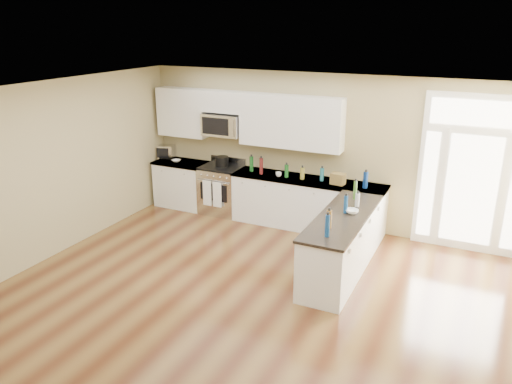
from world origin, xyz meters
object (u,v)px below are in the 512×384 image
peninsula_cabinet (342,246)px  stockpot (222,161)px  toaster_oven (166,152)px  kitchen_range (222,189)px

peninsula_cabinet → stockpot: size_ratio=8.88×
stockpot → toaster_oven: bearing=177.6°
kitchen_range → stockpot: stockpot is taller
peninsula_cabinet → stockpot: stockpot is taller
kitchen_range → toaster_oven: toaster_oven is taller
peninsula_cabinet → toaster_oven: toaster_oven is taller
peninsula_cabinet → toaster_oven: (-4.25, 1.57, 0.64)m
peninsula_cabinet → kitchen_range: bearing=153.3°
toaster_oven → peninsula_cabinet: bearing=-34.8°
peninsula_cabinet → toaster_oven: size_ratio=7.36×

